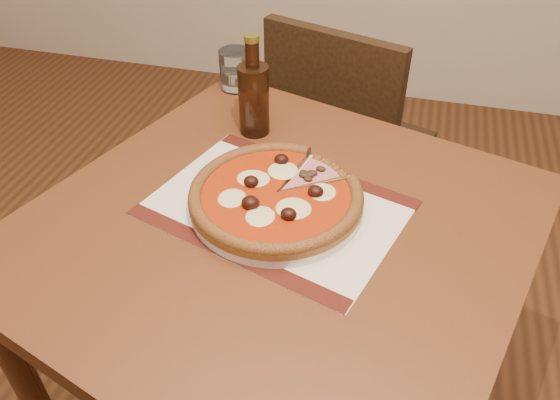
% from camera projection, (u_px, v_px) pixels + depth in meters
% --- Properties ---
extents(table, '(1.00, 1.00, 0.75)m').
position_uv_depth(table, '(277.00, 263.00, 0.99)').
color(table, brown).
rests_on(table, ground).
extents(chair_far, '(0.50, 0.50, 0.84)m').
position_uv_depth(chair_far, '(343.00, 138.00, 1.63)').
color(chair_far, black).
rests_on(chair_far, ground).
extents(placemat, '(0.49, 0.41, 0.00)m').
position_uv_depth(placemat, '(276.00, 207.00, 0.96)').
color(placemat, beige).
rests_on(placemat, table).
extents(plate, '(0.30, 0.30, 0.02)m').
position_uv_depth(plate, '(276.00, 203.00, 0.95)').
color(plate, white).
rests_on(plate, placemat).
extents(pizza, '(0.30, 0.30, 0.04)m').
position_uv_depth(pizza, '(276.00, 194.00, 0.94)').
color(pizza, '#986024').
rests_on(pizza, plate).
extents(ham_slice, '(0.11, 0.13, 0.02)m').
position_uv_depth(ham_slice, '(318.00, 177.00, 0.98)').
color(ham_slice, '#986024').
rests_on(ham_slice, plate).
extents(water_glass, '(0.08, 0.08, 0.09)m').
position_uv_depth(water_glass, '(236.00, 70.00, 1.28)').
color(water_glass, white).
rests_on(water_glass, table).
extents(bottle, '(0.06, 0.06, 0.21)m').
position_uv_depth(bottle, '(254.00, 96.00, 1.10)').
color(bottle, black).
rests_on(bottle, table).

